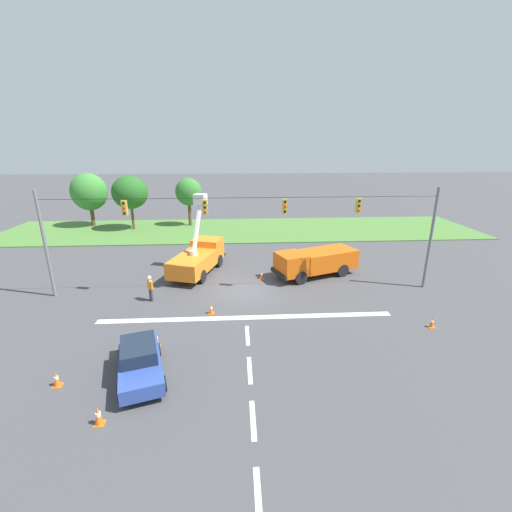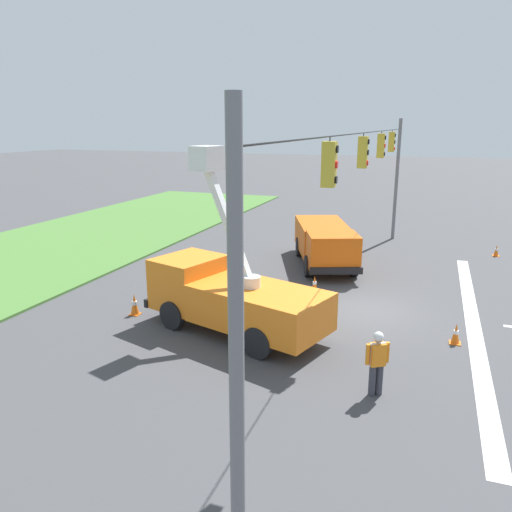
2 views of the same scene
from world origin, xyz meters
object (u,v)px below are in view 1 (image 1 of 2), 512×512
object	(u,v)px
sedan_blue	(140,360)
road_worker	(150,287)
traffic_cone_lane_edge_b	(156,339)
utility_truck_bucket_lift	(199,256)
utility_truck_support_near	(316,261)
traffic_cone_foreground_left	(56,379)
traffic_cone_mid_left	(211,309)
traffic_cone_near_bucket	(98,415)
tree_far_west	(89,192)
traffic_cone_foreground_right	(205,253)
traffic_cone_mid_right	(262,275)
traffic_cone_lane_edge_a	(432,322)
tree_west	(130,193)
tree_centre	(189,192)

from	to	relation	value
sedan_blue	road_worker	xyz separation A→B (m)	(-1.33, 7.80, 0.21)
road_worker	traffic_cone_lane_edge_b	size ratio (longest dim) A/B	2.19
utility_truck_bucket_lift	utility_truck_support_near	world-z (taller)	utility_truck_bucket_lift
traffic_cone_foreground_left	traffic_cone_mid_left	distance (m)	8.80
utility_truck_bucket_lift	traffic_cone_near_bucket	world-z (taller)	utility_truck_bucket_lift
utility_truck_bucket_lift	tree_far_west	bearing A→B (deg)	131.23
road_worker	traffic_cone_mid_left	world-z (taller)	road_worker
utility_truck_support_near	traffic_cone_foreground_right	size ratio (longest dim) A/B	8.75
traffic_cone_mid_right	traffic_cone_lane_edge_a	world-z (taller)	traffic_cone_mid_right
utility_truck_support_near	sedan_blue	size ratio (longest dim) A/B	1.52
traffic_cone_lane_edge_b	traffic_cone_lane_edge_a	bearing A→B (deg)	3.87
traffic_cone_foreground_right	tree_west	bearing A→B (deg)	130.81
tree_west	utility_truck_support_near	xyz separation A→B (m)	(18.52, -16.15, -3.26)
traffic_cone_foreground_right	traffic_cone_mid_right	xyz separation A→B (m)	(4.79, -5.69, -0.06)
road_worker	traffic_cone_foreground_left	world-z (taller)	road_worker
traffic_cone_near_bucket	traffic_cone_lane_edge_a	size ratio (longest dim) A/B	1.29
utility_truck_support_near	traffic_cone_foreground_right	bearing A→B (deg)	150.17
tree_far_west	utility_truck_support_near	size ratio (longest dim) A/B	0.94
utility_truck_support_near	traffic_cone_foreground_left	xyz separation A→B (m)	(-13.96, -12.21, -0.85)
traffic_cone_foreground_right	traffic_cone_mid_right	bearing A→B (deg)	-49.91
traffic_cone_foreground_right	utility_truck_support_near	bearing A→B (deg)	-29.83
utility_truck_bucket_lift	sedan_blue	size ratio (longest dim) A/B	1.49
utility_truck_bucket_lift	traffic_cone_mid_left	distance (m)	7.44
tree_far_west	traffic_cone_lane_edge_b	size ratio (longest dim) A/B	8.14
utility_truck_bucket_lift	traffic_cone_near_bucket	bearing A→B (deg)	-97.77
traffic_cone_lane_edge_b	traffic_cone_near_bucket	bearing A→B (deg)	-101.19
road_worker	traffic_cone_foreground_left	bearing A→B (deg)	-104.10
traffic_cone_mid_right	traffic_cone_foreground_right	bearing A→B (deg)	130.09
traffic_cone_lane_edge_b	utility_truck_bucket_lift	bearing A→B (deg)	83.89
traffic_cone_foreground_left	sedan_blue	bearing A→B (deg)	8.80
tree_west	sedan_blue	size ratio (longest dim) A/B	1.39
road_worker	traffic_cone_foreground_left	size ratio (longest dim) A/B	2.41
tree_west	road_worker	bearing A→B (deg)	-71.62
tree_west	utility_truck_bucket_lift	distance (m)	17.82
tree_centre	utility_truck_bucket_lift	size ratio (longest dim) A/B	0.86
utility_truck_bucket_lift	traffic_cone_lane_edge_a	xyz separation A→B (m)	(14.05, -9.63, -1.03)
sedan_blue	traffic_cone_lane_edge_b	size ratio (longest dim) A/B	5.72
road_worker	traffic_cone_near_bucket	size ratio (longest dim) A/B	2.20
utility_truck_support_near	traffic_cone_mid_right	distance (m)	4.39
traffic_cone_mid_left	traffic_cone_lane_edge_a	bearing A→B (deg)	-10.74
tree_centre	utility_truck_bucket_lift	world-z (taller)	utility_truck_bucket_lift
tree_west	traffic_cone_mid_right	distance (m)	22.30
traffic_cone_lane_edge_a	tree_west	bearing A→B (deg)	133.64
tree_far_west	traffic_cone_lane_edge_b	world-z (taller)	tree_far_west
tree_west	traffic_cone_foreground_right	bearing A→B (deg)	-49.19
traffic_cone_foreground_left	traffic_cone_foreground_right	xyz separation A→B (m)	(4.90, 17.41, 0.04)
tree_centre	traffic_cone_mid_right	size ratio (longest dim) A/B	8.54
tree_far_west	traffic_cone_mid_right	distance (m)	27.48
tree_centre	traffic_cone_mid_right	xyz separation A→B (m)	(7.67, -18.31, -3.90)
tree_centre	sedan_blue	xyz separation A→B (m)	(1.40, -29.49, -3.45)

